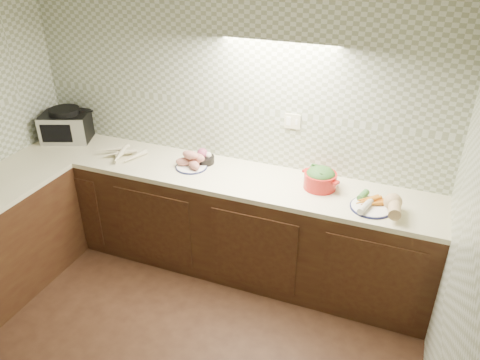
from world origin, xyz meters
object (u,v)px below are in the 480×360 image
at_px(dutch_oven, 320,178).
at_px(veg_plate, 381,203).
at_px(sweet_potato_plate, 192,161).
at_px(toaster_oven, 67,125).
at_px(onion_bowl, 204,158).
at_px(parsnip_pile, 124,153).

xyz_separation_m(dutch_oven, veg_plate, (0.47, -0.14, -0.03)).
bearing_deg(veg_plate, sweet_potato_plate, 176.59).
bearing_deg(dutch_oven, toaster_oven, -158.05).
relative_size(sweet_potato_plate, onion_bowl, 1.60).
bearing_deg(parsnip_pile, dutch_oven, 3.22).
relative_size(toaster_oven, dutch_oven, 1.56).
xyz_separation_m(toaster_oven, parsnip_pile, (0.70, -0.14, -0.11)).
relative_size(parsnip_pile, sweet_potato_plate, 1.54).
relative_size(parsnip_pile, veg_plate, 1.14).
height_order(onion_bowl, dutch_oven, dutch_oven).
height_order(parsnip_pile, dutch_oven, dutch_oven).
relative_size(sweet_potato_plate, veg_plate, 0.74).
relative_size(parsnip_pile, dutch_oven, 1.25).
xyz_separation_m(parsnip_pile, dutch_oven, (1.71, 0.10, 0.05)).
distance_m(toaster_oven, onion_bowl, 1.40).
bearing_deg(veg_plate, parsnip_pile, 178.73).
height_order(sweet_potato_plate, dutch_oven, dutch_oven).
distance_m(dutch_oven, veg_plate, 0.50).
xyz_separation_m(sweet_potato_plate, dutch_oven, (1.07, 0.05, 0.03)).
distance_m(parsnip_pile, dutch_oven, 1.71).
bearing_deg(onion_bowl, sweet_potato_plate, -117.93).
distance_m(sweet_potato_plate, veg_plate, 1.55).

